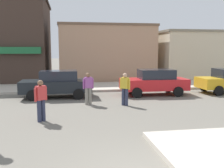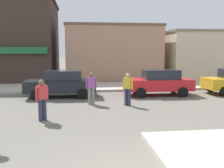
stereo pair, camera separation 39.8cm
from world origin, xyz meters
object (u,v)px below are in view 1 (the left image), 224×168
at_px(parked_car_nearest, 57,84).
at_px(pedestrian_crossing_near, 41,99).
at_px(parked_car_second, 154,82).
at_px(pedestrian_kerb_side, 125,88).
at_px(pedestrian_crossing_far, 88,88).

height_order(parked_car_nearest, pedestrian_crossing_near, pedestrian_crossing_near).
distance_m(parked_car_second, pedestrian_kerb_side, 3.62).
bearing_deg(parked_car_nearest, pedestrian_crossing_near, -94.62).
relative_size(parked_car_nearest, pedestrian_crossing_near, 2.50).
relative_size(parked_car_second, pedestrian_crossing_near, 2.51).
bearing_deg(pedestrian_crossing_far, parked_car_nearest, 125.49).
bearing_deg(pedestrian_crossing_near, pedestrian_crossing_far, 54.32).
relative_size(pedestrian_crossing_near, pedestrian_crossing_far, 1.00).
bearing_deg(pedestrian_crossing_far, pedestrian_kerb_side, -15.47).
height_order(parked_car_nearest, parked_car_second, same).
bearing_deg(pedestrian_kerb_side, parked_car_nearest, 140.82).
relative_size(parked_car_nearest, pedestrian_kerb_side, 2.50).
relative_size(pedestrian_crossing_near, pedestrian_kerb_side, 1.00).
distance_m(parked_car_second, pedestrian_crossing_near, 8.01).
bearing_deg(pedestrian_crossing_near, pedestrian_kerb_side, 31.62).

